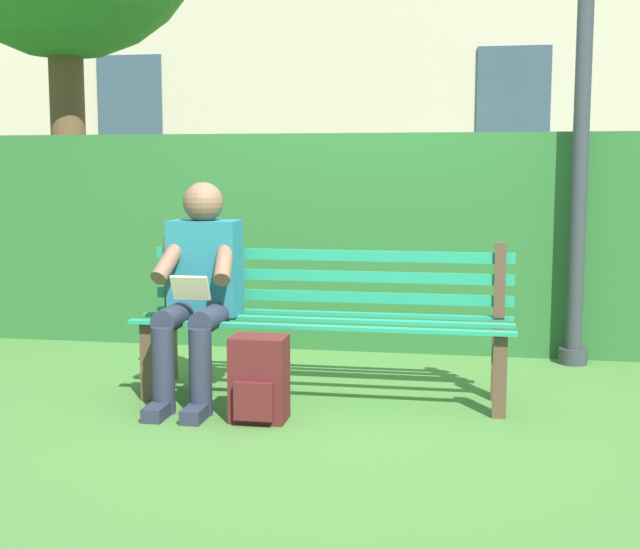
# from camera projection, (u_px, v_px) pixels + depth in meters

# --- Properties ---
(ground) EXTENTS (60.00, 60.00, 0.00)m
(ground) POSITION_uv_depth(u_px,v_px,m) (323.00, 399.00, 4.71)
(ground) COLOR #3D6B2D
(park_bench) EXTENTS (2.03, 0.49, 0.86)m
(park_bench) POSITION_uv_depth(u_px,v_px,m) (326.00, 315.00, 4.73)
(park_bench) COLOR #4C3828
(park_bench) RESTS_ON ground
(person_seated) EXTENTS (0.44, 0.73, 1.18)m
(person_seated) POSITION_uv_depth(u_px,v_px,m) (199.00, 286.00, 4.65)
(person_seated) COLOR #1E6672
(person_seated) RESTS_ON ground
(hedge_backdrop) EXTENTS (6.54, 0.83, 1.60)m
(hedge_backdrop) POSITION_uv_depth(u_px,v_px,m) (387.00, 235.00, 6.17)
(hedge_backdrop) COLOR #265B28
(hedge_backdrop) RESTS_ON ground
(backpack) EXTENTS (0.28, 0.27, 0.43)m
(backpack) POSITION_uv_depth(u_px,v_px,m) (259.00, 380.00, 4.30)
(backpack) COLOR #4C1919
(backpack) RESTS_ON ground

